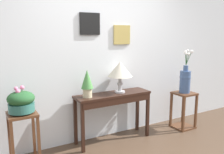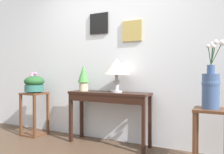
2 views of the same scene
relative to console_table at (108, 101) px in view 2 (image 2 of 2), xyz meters
The scene contains 8 objects.
back_wall_with_art 0.81m from the console_table, 100.96° to the left, with size 9.00×0.13×2.80m.
console_table is the anchor object (origin of this frame).
table_lamp 0.49m from the console_table, ahead, with size 0.39×0.39×0.49m.
potted_plant_on_console 0.55m from the console_table, behind, with size 0.18×0.18×0.40m.
pedestal_stand_left 1.39m from the console_table, behind, with size 0.35×0.35×0.71m.
planter_bowl_wide_left 1.38m from the console_table, behind, with size 0.33×0.33×0.35m.
pedestal_stand_right 1.40m from the console_table, ahead, with size 0.35×0.35×0.65m.
flower_vase_tall_right 1.39m from the console_table, ahead, with size 0.24×0.19×0.76m.
Camera 2 is at (1.53, -1.55, 1.06)m, focal length 35.57 mm.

